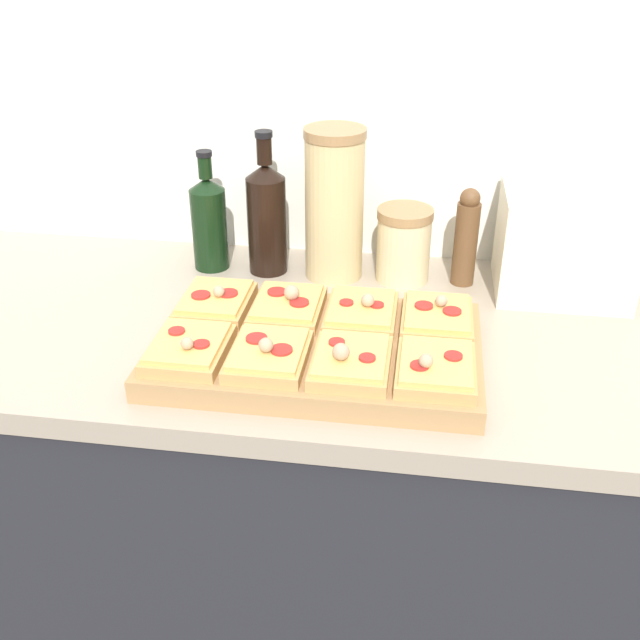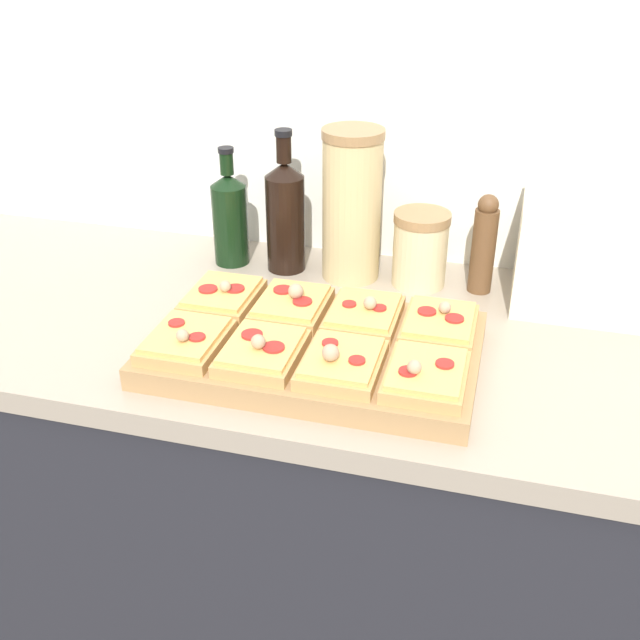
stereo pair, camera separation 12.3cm
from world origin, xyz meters
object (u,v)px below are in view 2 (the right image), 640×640
at_px(cutting_board, 315,349).
at_px(wine_bottle, 285,214).
at_px(toaster_oven, 586,255).
at_px(grain_jar_tall, 352,205).
at_px(pepper_mill, 484,245).
at_px(olive_oil_bottle, 230,217).
at_px(grain_jar_short, 420,249).

height_order(cutting_board, wine_bottle, wine_bottle).
xyz_separation_m(cutting_board, toaster_oven, (0.43, 0.32, 0.08)).
height_order(cutting_board, grain_jar_tall, grain_jar_tall).
bearing_deg(pepper_mill, toaster_oven, -2.45).
relative_size(olive_oil_bottle, grain_jar_short, 1.65).
bearing_deg(toaster_oven, olive_oil_bottle, 179.35).
distance_m(cutting_board, toaster_oven, 0.54).
bearing_deg(wine_bottle, grain_jar_short, 0.00).
relative_size(wine_bottle, pepper_mill, 1.47).
bearing_deg(cutting_board, toaster_oven, 36.79).
distance_m(olive_oil_bottle, toaster_oven, 0.70).
height_order(olive_oil_bottle, pepper_mill, olive_oil_bottle).
distance_m(wine_bottle, toaster_oven, 0.58).
distance_m(olive_oil_bottle, grain_jar_short, 0.39).
height_order(wine_bottle, grain_jar_tall, grain_jar_tall).
relative_size(cutting_board, olive_oil_bottle, 2.17).
height_order(grain_jar_short, pepper_mill, pepper_mill).
bearing_deg(toaster_oven, cutting_board, -143.21).
bearing_deg(grain_jar_tall, toaster_oven, -1.03).
distance_m(olive_oil_bottle, pepper_mill, 0.51).
bearing_deg(olive_oil_bottle, cutting_board, -50.36).
xyz_separation_m(olive_oil_bottle, pepper_mill, (0.51, 0.00, -0.00)).
height_order(olive_oil_bottle, grain_jar_tall, grain_jar_tall).
bearing_deg(grain_jar_short, grain_jar_tall, -180.00).
height_order(cutting_board, grain_jar_short, grain_jar_short).
bearing_deg(wine_bottle, cutting_board, -65.12).
height_order(grain_jar_tall, grain_jar_short, grain_jar_tall).
relative_size(olive_oil_bottle, grain_jar_tall, 0.82).
distance_m(grain_jar_tall, grain_jar_short, 0.16).
xyz_separation_m(olive_oil_bottle, toaster_oven, (0.70, -0.01, -0.00)).
bearing_deg(toaster_oven, wine_bottle, 179.21).
relative_size(grain_jar_short, pepper_mill, 0.76).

